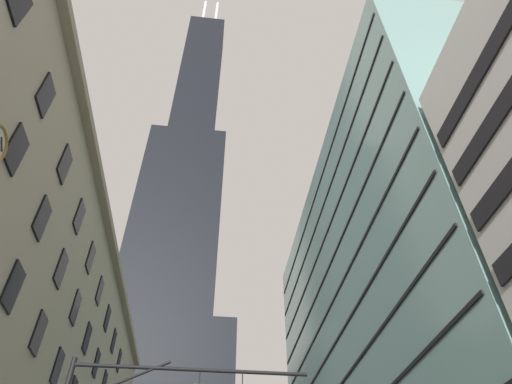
% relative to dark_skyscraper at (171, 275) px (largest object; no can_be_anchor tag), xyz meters
% --- Properties ---
extents(dark_skyscraper, '(28.31, 28.31, 190.86)m').
position_rel_dark_skyscraper_xyz_m(dark_skyscraper, '(0.00, 0.00, 0.00)').
color(dark_skyscraper, black).
rests_on(dark_skyscraper, ground).
extents(glass_office_midrise, '(16.45, 50.44, 43.64)m').
position_rel_dark_skyscraper_xyz_m(glass_office_midrise, '(29.76, -45.40, -33.16)').
color(glass_office_midrise, gray).
rests_on(glass_office_midrise, ground).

